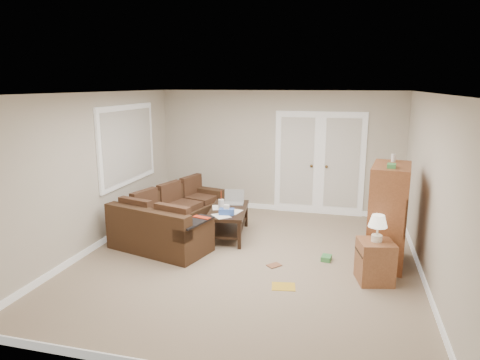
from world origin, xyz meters
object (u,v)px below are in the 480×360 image
(sectional_sofa, at_px, (171,220))
(side_cabinet, at_px, (375,258))
(coffee_table, at_px, (229,221))
(tv_armoire, at_px, (388,214))

(sectional_sofa, bearing_deg, side_cabinet, -0.39)
(coffee_table, height_order, tv_armoire, tv_armoire)
(sectional_sofa, xyz_separation_m, coffee_table, (0.97, 0.27, -0.02))
(coffee_table, relative_size, side_cabinet, 1.38)
(sectional_sofa, bearing_deg, tv_armoire, 11.27)
(sectional_sofa, relative_size, tv_armoire, 1.72)
(tv_armoire, distance_m, side_cabinet, 0.83)
(sectional_sofa, relative_size, side_cabinet, 2.93)
(tv_armoire, bearing_deg, side_cabinet, -97.45)
(tv_armoire, bearing_deg, sectional_sofa, -176.72)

